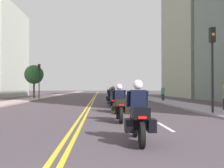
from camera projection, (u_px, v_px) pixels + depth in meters
ground_plane at (95, 96)px, 49.63m from camera, size 264.00×264.00×0.00m
sidewalk_left at (53, 96)px, 49.27m from camera, size 2.61×144.00×0.12m
sidewalk_right at (137, 96)px, 50.00m from camera, size 2.61×144.00×0.12m
centreline_yellow_inner at (94, 96)px, 49.62m from camera, size 0.12×132.00×0.01m
centreline_yellow_outer at (96, 96)px, 49.64m from camera, size 0.12×132.00×0.01m
lane_dashes_white at (120, 101)px, 30.81m from camera, size 0.14×56.40×0.01m
building_right_2 at (200, 10)px, 45.99m from camera, size 9.55×17.57×29.89m
motorcycle_0 at (138, 117)px, 6.92m from camera, size 0.77×2.16×1.65m
motorcycle_1 at (119, 106)px, 11.37m from camera, size 0.76×2.27×1.62m
motorcycle_2 at (113, 101)px, 16.06m from camera, size 0.77×2.11×1.56m
motorcycle_3 at (112, 98)px, 20.79m from camera, size 0.77×2.11×1.61m
motorcycle_4 at (110, 96)px, 25.87m from camera, size 0.78×2.14×1.59m
traffic_light_near at (212, 54)px, 14.33m from camera, size 0.28×0.38×4.71m
traffic_light_far at (39, 75)px, 34.06m from camera, size 0.28×0.38×4.56m
pedestrian_1 at (163, 93)px, 29.29m from camera, size 0.38×0.25×1.68m
street_tree_0 at (34, 75)px, 35.63m from camera, size 2.53×2.53×4.57m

